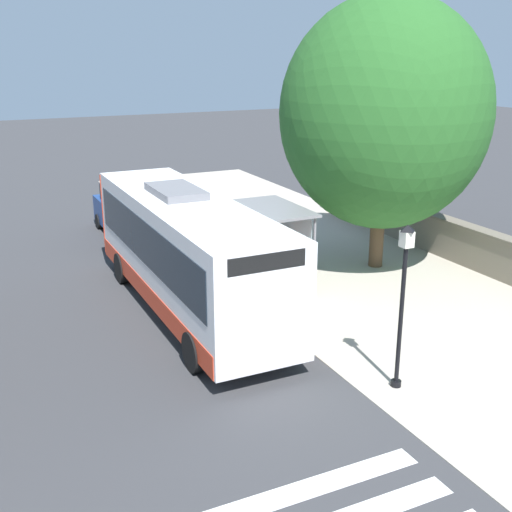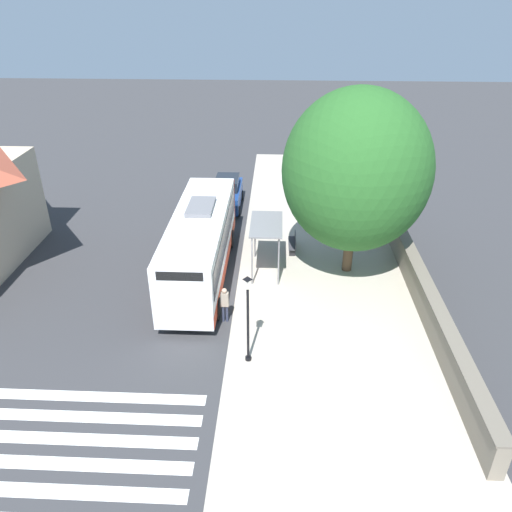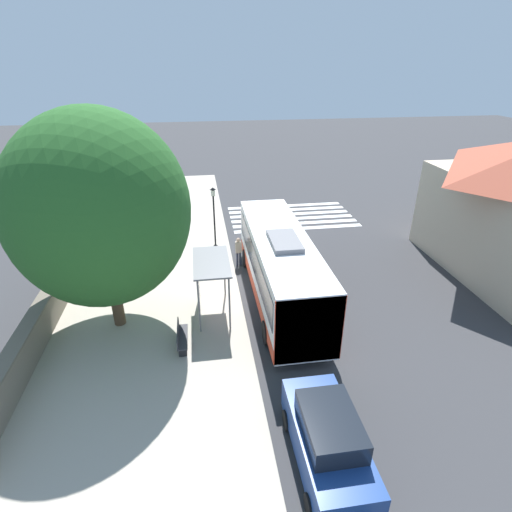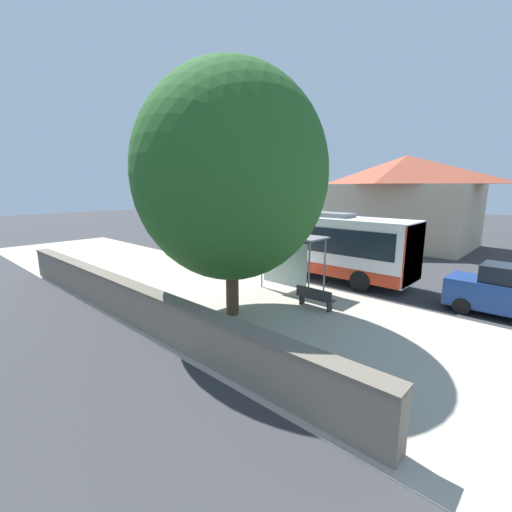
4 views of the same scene
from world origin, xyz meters
name	(u,v)px [view 3 (image 3 of 4)]	position (x,y,z in m)	size (l,w,h in m)	color
ground_plane	(238,286)	(0.00, 0.00, 0.00)	(120.00, 120.00, 0.00)	#353538
sidewalk_plaza	(149,293)	(-4.50, 0.00, 0.01)	(9.00, 44.00, 0.02)	#ADA393
crosswalk_stripes	(291,216)	(5.00, 9.51, 0.00)	(9.00, 5.25, 0.01)	silver
stone_wall	(61,287)	(-8.55, 0.00, 0.74)	(0.60, 20.00, 1.47)	slate
bus	(280,266)	(1.85, -1.48, 1.84)	(2.62, 10.35, 3.56)	white
bus_shelter	(208,271)	(-1.53, -2.14, 2.17)	(1.57, 3.07, 2.66)	slate
pedestrian	(238,249)	(0.29, 2.35, 0.99)	(0.34, 0.22, 1.68)	#2D3347
bench	(181,337)	(-2.80, -4.38, 0.48)	(0.40, 1.67, 0.88)	#333338
street_lamp_near	(214,213)	(-0.88, 4.89, 2.30)	(0.28, 0.28, 3.85)	black
shade_tree	(100,210)	(-5.53, -2.39, 5.33)	(6.99, 6.99, 9.18)	brown
parked_car_behind_bus	(327,440)	(1.40, -10.34, 0.97)	(1.84, 4.21, 2.00)	navy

